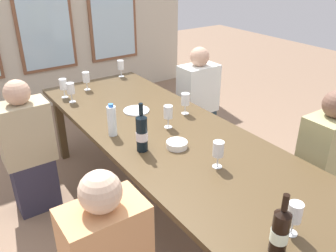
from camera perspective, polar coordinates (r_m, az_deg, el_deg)
The scene contains 18 objects.
ground_plane at distance 2.97m, azimuth -0.10°, elevation -13.71°, with size 12.00×12.00×0.00m, color #846751.
dining_table at distance 2.59m, azimuth -0.11°, elevation -2.13°, with size 0.98×2.82×0.74m.
white_plate_0 at distance 2.90m, azimuth -5.24°, elevation 2.52°, with size 0.22×0.22×0.01m, color white.
wine_bottle_0 at distance 1.62m, azimuth 17.80°, elevation -15.98°, with size 0.08×0.08×0.31m.
wine_bottle_1 at distance 2.27m, azimuth -4.30°, elevation -1.07°, with size 0.08×0.08×0.34m.
tasting_bowl_0 at distance 2.35m, azimuth 1.45°, elevation -3.02°, with size 0.14×0.14×0.04m, color white.
water_bottle at distance 2.50m, azimuth -9.12°, elevation 0.88°, with size 0.06×0.06×0.24m.
wine_glass_0 at distance 1.72m, azimuth 19.97°, elevation -13.18°, with size 0.07×0.07×0.17m.
wine_glass_1 at distance 3.74m, azimuth -7.72°, elevation 9.70°, with size 0.07×0.07×0.17m.
wine_glass_2 at distance 3.15m, azimuth -15.58°, elevation 5.85°, with size 0.07×0.07×0.17m.
wine_glass_3 at distance 3.27m, azimuth -16.71°, elevation 6.48°, with size 0.07×0.07×0.17m.
wine_glass_4 at distance 2.11m, azimuth 8.20°, elevation -3.82°, with size 0.07×0.07×0.17m.
wine_glass_5 at distance 2.57m, azimuth 0.03°, elevation 2.12°, with size 0.07×0.07×0.17m.
wine_glass_6 at distance 3.41m, azimuth -13.20°, elevation 7.63°, with size 0.07×0.07×0.17m.
wine_glass_7 at distance 2.81m, azimuth 2.84°, elevation 4.22°, with size 0.07×0.07×0.17m.
seated_person_0 at distance 2.94m, azimuth -21.72°, elevation -3.86°, with size 0.38×0.24×1.11m.
seated_person_1 at distance 3.61m, azimuth 4.85°, elevation 3.65°, with size 0.38×0.24×1.11m.
seated_person_3 at distance 2.78m, azimuth 23.87°, elevation -6.10°, with size 0.38×0.24×1.11m.
Camera 1 is at (-1.29, -1.88, 1.92)m, focal length 37.41 mm.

